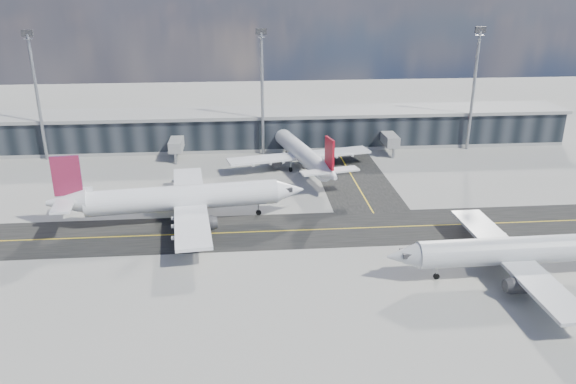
% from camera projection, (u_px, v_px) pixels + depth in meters
% --- Properties ---
extents(ground, '(300.00, 300.00, 0.00)m').
position_uv_depth(ground, '(277.00, 242.00, 89.01)').
color(ground, gray).
rests_on(ground, ground).
extents(taxiway_lanes, '(180.00, 63.00, 0.03)m').
position_uv_depth(taxiway_lanes, '(295.00, 214.00, 99.32)').
color(taxiway_lanes, black).
rests_on(taxiway_lanes, ground).
extents(terminal_concourse, '(152.00, 19.80, 8.80)m').
position_uv_depth(terminal_concourse, '(262.00, 130.00, 138.71)').
color(terminal_concourse, black).
rests_on(terminal_concourse, ground).
extents(floodlight_masts, '(102.50, 0.70, 28.90)m').
position_uv_depth(floodlight_masts, '(262.00, 88.00, 128.16)').
color(floodlight_masts, gray).
rests_on(floodlight_masts, ground).
extents(airliner_af, '(43.00, 36.74, 12.73)m').
position_uv_depth(airliner_af, '(180.00, 198.00, 95.14)').
color(airliner_af, white).
rests_on(airliner_af, ground).
extents(airliner_redtail, '(32.25, 37.55, 11.20)m').
position_uv_depth(airliner_redtail, '(303.00, 154.00, 121.13)').
color(airliner_redtail, white).
rests_on(airliner_redtail, ground).
extents(airliner_near, '(38.58, 32.82, 11.46)m').
position_uv_depth(airliner_near, '(523.00, 251.00, 77.75)').
color(airliner_near, '#BABDBF').
rests_on(airliner_near, ground).
extents(baggage_tug, '(3.72, 2.86, 2.11)m').
position_uv_depth(baggage_tug, '(161.00, 202.00, 101.90)').
color(baggage_tug, '#D7D90B').
rests_on(baggage_tug, ground).
extents(service_van, '(3.00, 5.46, 1.45)m').
position_uv_depth(service_van, '(307.00, 163.00, 124.97)').
color(service_van, white).
rests_on(service_van, ground).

